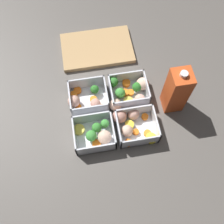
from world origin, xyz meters
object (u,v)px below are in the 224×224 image
Objects in this scene: container_near_right at (132,124)px; juice_carton at (176,91)px; container_near_left at (96,134)px; container_far_right at (129,92)px; container_far_left at (87,98)px.

container_near_right is 0.19m from juice_carton.
container_far_right is at bearing 45.17° from container_near_left.
container_far_right is at bearing -0.27° from container_far_left.
container_far_left is (-0.14, 0.12, -0.00)m from container_near_right.
container_near_left is 0.13m from container_near_right.
juice_carton is (0.16, 0.06, 0.07)m from container_near_right.
container_near_right is 0.12m from container_far_right.
juice_carton reaches higher than container_near_left.
container_near_left is 0.30m from juice_carton.
container_far_left is (-0.02, 0.14, -0.00)m from container_near_left.
container_near_left is at bearing -134.83° from container_far_right.
container_far_right is (0.14, 0.14, -0.00)m from container_near_left.
container_far_right is at bearing 83.10° from container_near_right.
container_near_right is (0.12, 0.02, -0.00)m from container_near_left.
container_far_left is at bearing 96.26° from container_near_left.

